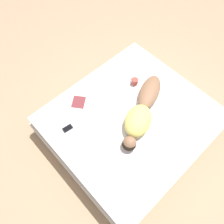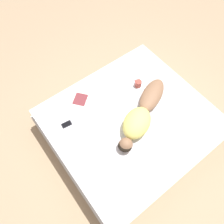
% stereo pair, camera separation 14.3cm
% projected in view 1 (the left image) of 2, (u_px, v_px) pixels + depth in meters
% --- Properties ---
extents(ground_plane, '(12.00, 12.00, 0.00)m').
position_uv_depth(ground_plane, '(129.00, 131.00, 3.35)').
color(ground_plane, '#9E8466').
extents(bed, '(1.93, 2.13, 0.48)m').
position_uv_depth(bed, '(130.00, 124.00, 3.15)').
color(bed, beige).
rests_on(bed, ground_plane).
extents(person, '(0.71, 1.20, 0.24)m').
position_uv_depth(person, '(142.00, 112.00, 2.85)').
color(person, brown).
rests_on(person, bed).
extents(open_magazine, '(0.60, 0.56, 0.01)m').
position_uv_depth(open_magazine, '(88.00, 103.00, 3.03)').
color(open_magazine, silver).
rests_on(open_magazine, bed).
extents(coffee_mug, '(0.13, 0.09, 0.10)m').
position_uv_depth(coffee_mug, '(135.00, 82.00, 3.15)').
color(coffee_mug, '#993D33').
rests_on(coffee_mug, bed).
extents(cell_phone, '(0.09, 0.14, 0.01)m').
position_uv_depth(cell_phone, '(68.00, 128.00, 2.84)').
color(cell_phone, black).
rests_on(cell_phone, bed).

